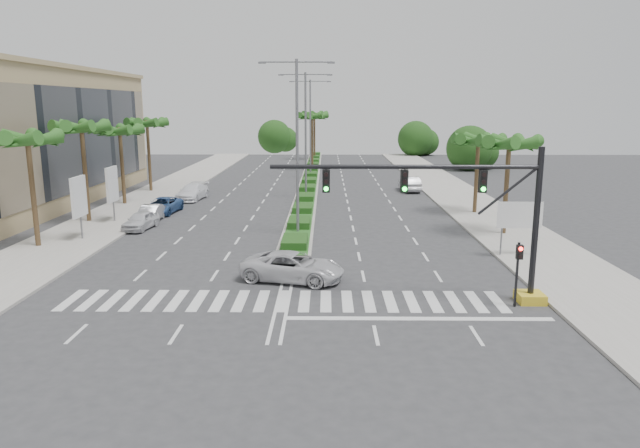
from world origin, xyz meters
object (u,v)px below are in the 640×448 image
object	(u,v)px
car_parked_a	(141,220)
car_parked_d	(192,192)
car_parked_c	(163,206)
car_right	(410,184)
car_parked_b	(150,214)
car_crossing	(293,267)

from	to	relation	value
car_parked_a	car_parked_d	world-z (taller)	car_parked_d
car_parked_a	car_parked_c	xyz separation A→B (m)	(-0.14, 6.26, 0.01)
car_right	car_parked_d	bearing A→B (deg)	11.22
car_parked_a	car_parked_b	bearing A→B (deg)	100.62
car_parked_a	car_right	distance (m)	29.61
car_crossing	car_right	world-z (taller)	car_right
car_parked_d	car_right	size ratio (longest dim) A/B	1.08
car_parked_a	car_parked_d	xyz separation A→B (m)	(0.71, 13.41, 0.08)
car_parked_d	car_crossing	distance (m)	28.10
car_parked_b	car_parked_c	bearing A→B (deg)	91.11
car_crossing	car_right	xyz separation A→B (m)	(10.59, 31.58, 0.04)
car_parked_b	car_right	world-z (taller)	car_right
car_parked_b	car_right	size ratio (longest dim) A/B	0.84
car_parked_b	car_parked_a	bearing A→B (deg)	-86.05
car_right	car_parked_c	bearing A→B (deg)	26.07
car_parked_a	car_right	xyz separation A→B (m)	(22.52, 19.22, 0.12)
car_parked_c	car_right	bearing A→B (deg)	35.23
car_parked_d	car_right	world-z (taller)	car_right
car_parked_b	car_parked_d	xyz separation A→B (m)	(0.85, 10.63, 0.09)
car_parked_b	car_crossing	distance (m)	19.36
car_crossing	car_right	size ratio (longest dim) A/B	1.13
car_parked_a	car_crossing	bearing A→B (deg)	-38.22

